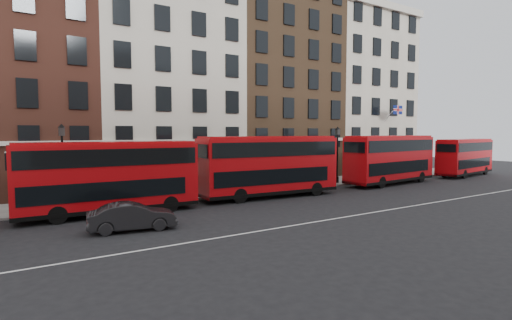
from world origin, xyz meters
TOP-DOWN VIEW (x-y plane):
  - ground at (0.00, 0.00)m, footprint 120.00×120.00m
  - pavement at (0.00, 10.50)m, footprint 80.00×5.00m
  - kerb at (0.00, 8.00)m, footprint 80.00×0.30m
  - road_centre_line at (0.00, -2.00)m, footprint 70.00×0.12m
  - building_terrace at (-0.31, 17.88)m, footprint 64.00×11.95m
  - bus_b at (-7.54, 6.27)m, footprint 10.50×2.77m
  - bus_c at (4.16, 6.27)m, footprint 11.20×3.33m
  - bus_d at (18.27, 6.27)m, footprint 11.21×3.64m
  - bus_e at (31.28, 6.26)m, footprint 10.17×3.73m
  - car_front at (-7.53, 1.63)m, footprint 4.50×2.24m
  - lamp_post_left at (-9.71, 8.70)m, footprint 0.44×0.44m
  - lamp_post_right at (13.92, 8.88)m, footprint 0.44×0.44m
  - traffic_light at (22.08, 8.26)m, footprint 0.25×0.45m
  - iron_railings at (0.00, 12.70)m, footprint 6.60×0.06m

SIDE VIEW (x-z plane):
  - ground at x=0.00m, z-range 0.00..0.00m
  - road_centre_line at x=0.00m, z-range 0.00..0.01m
  - pavement at x=0.00m, z-range 0.00..0.15m
  - kerb at x=0.00m, z-range 0.00..0.16m
  - iron_railings at x=0.00m, z-range 0.15..1.15m
  - car_front at x=-7.53m, z-range 0.00..1.42m
  - bus_e at x=31.28m, z-range 0.15..4.33m
  - bus_b at x=-7.54m, z-range 0.16..4.54m
  - traffic_light at x=22.08m, z-range 0.81..4.08m
  - bus_d at x=18.27m, z-range 0.17..4.80m
  - bus_c at x=4.16m, z-range 0.17..4.82m
  - lamp_post_left at x=-9.71m, z-range 0.42..5.74m
  - lamp_post_right at x=13.92m, z-range 0.42..5.74m
  - building_terrace at x=-0.31m, z-range -0.76..21.24m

